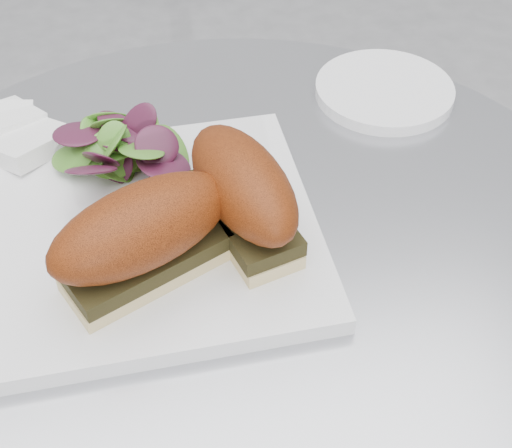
{
  "coord_description": "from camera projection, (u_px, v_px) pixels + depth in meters",
  "views": [
    {
      "loc": [
        -0.07,
        -0.39,
        1.16
      ],
      "look_at": [
        0.02,
        -0.0,
        0.77
      ],
      "focal_mm": 50.0,
      "sensor_mm": 36.0,
      "label": 1
    }
  ],
  "objects": [
    {
      "name": "napkin",
      "position": [
        6.0,
        147.0,
        0.68
      ],
      "size": [
        0.16,
        0.16,
        0.02
      ],
      "primitive_type": null,
      "rotation": [
        0.0,
        0.0,
        -0.35
      ],
      "color": "white",
      "rests_on": "table"
    },
    {
      "name": "plate",
      "position": [
        158.0,
        231.0,
        0.6
      ],
      "size": [
        0.27,
        0.27,
        0.02
      ],
      "primitive_type": "cube",
      "rotation": [
        0.0,
        0.0,
        -0.02
      ],
      "color": "silver",
      "rests_on": "table"
    },
    {
      "name": "saucer",
      "position": [
        384.0,
        90.0,
        0.75
      ],
      "size": [
        0.14,
        0.14,
        0.01
      ],
      "primitive_type": "cylinder",
      "color": "silver",
      "rests_on": "table"
    },
    {
      "name": "sandwich_left",
      "position": [
        143.0,
        235.0,
        0.52
      ],
      "size": [
        0.16,
        0.12,
        0.08
      ],
      "rotation": [
        0.0,
        0.0,
        0.41
      ],
      "color": "tan",
      "rests_on": "plate"
    },
    {
      "name": "table",
      "position": [
        238.0,
        413.0,
        0.76
      ],
      "size": [
        0.7,
        0.7,
        0.73
      ],
      "color": "#B1B2B9",
      "rests_on": "ground"
    },
    {
      "name": "salad",
      "position": [
        123.0,
        146.0,
        0.63
      ],
      "size": [
        0.12,
        0.12,
        0.05
      ],
      "primitive_type": null,
      "color": "#4A882C",
      "rests_on": "plate"
    },
    {
      "name": "sandwich_right",
      "position": [
        243.0,
        191.0,
        0.56
      ],
      "size": [
        0.09,
        0.15,
        0.08
      ],
      "rotation": [
        0.0,
        0.0,
        -1.33
      ],
      "color": "tan",
      "rests_on": "plate"
    }
  ]
}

